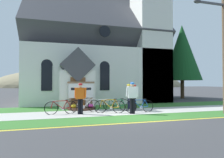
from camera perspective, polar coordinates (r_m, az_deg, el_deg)
name	(u,v)px	position (r m, az deg, el deg)	size (l,w,h in m)	color
ground	(115,107)	(13.21, 0.91, -8.70)	(140.00, 140.00, 0.00)	#3D3D3F
sidewalk_slab	(119,112)	(11.20, 2.14, -10.02)	(32.00, 2.38, 0.01)	#B7B5AD
grass_verge	(132,118)	(9.28, 6.04, -11.83)	(32.00, 1.73, 0.01)	#38722D
church_lawn	(109,107)	(13.54, -1.03, -8.50)	(24.00, 2.54, 0.01)	#38722D
curb_paint_stripe	(140,122)	(8.36, 8.65, -13.01)	(28.00, 0.16, 0.01)	yellow
church_building	(98,55)	(19.58, -4.33, 7.36)	(12.86, 11.96, 13.48)	silver
church_sign	(81,91)	(12.66, -9.45, -3.61)	(1.80, 0.23, 1.81)	#7F6047
flower_bed	(82,108)	(12.49, -9.30, -8.67)	(1.83, 1.83, 0.34)	#382319
bicycle_white	(110,106)	(10.74, -0.73, -8.38)	(1.70, 0.63, 0.84)	black
bicycle_orange	(85,106)	(11.25, -8.26, -8.05)	(1.75, 0.16, 0.83)	black
bicycle_silver	(140,106)	(11.14, 8.50, -8.17)	(1.77, 0.09, 0.80)	black
bicycle_black	(117,105)	(11.74, 1.50, -7.83)	(1.64, 0.63, 0.77)	black
bicycle_blue	(61,107)	(10.76, -15.30, -8.34)	(1.77, 0.19, 0.81)	black
cyclist_in_green_jersey	(132,95)	(10.44, 6.24, -4.90)	(0.66, 0.37, 1.76)	black
cyclist_in_yellow_jersey	(129,94)	(12.39, 5.17, -4.73)	(0.41, 0.63, 1.65)	#191E38
cyclist_in_orange_jersey	(80,96)	(10.38, -9.66, -5.14)	(0.61, 0.48, 1.70)	black
cyclist_in_white_jersey	(134,95)	(11.79, 6.84, -5.02)	(0.26, 0.71, 1.61)	black
utility_pole	(223,30)	(12.56, 30.87, 12.87)	(3.12, 0.28, 8.55)	brown
roadside_conifer	(182,53)	(22.68, 20.68, 7.58)	(4.19, 4.19, 8.32)	#4C3823
distant_hill	(95,87)	(88.06, -5.22, -2.39)	(87.82, 49.64, 18.16)	#847A5B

